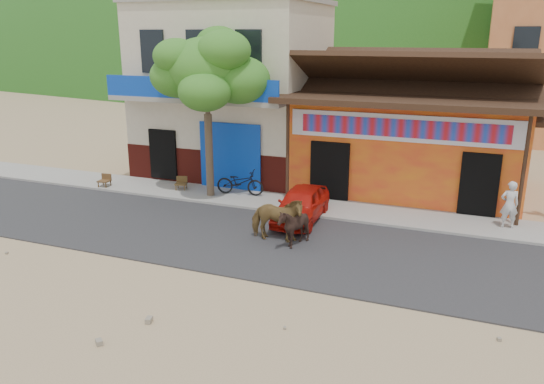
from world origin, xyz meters
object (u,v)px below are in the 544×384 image
at_px(scooter, 240,182).
at_px(pedestrian, 509,205).
at_px(cow_dark, 294,227).
at_px(cafe_chair_right, 181,178).
at_px(tree, 208,114).
at_px(cow_tan, 277,219).
at_px(red_car, 301,204).
at_px(cafe_chair_left, 104,175).

xyz_separation_m(scooter, pedestrian, (9.12, -0.20, 0.27)).
height_order(cow_dark, cafe_chair_right, cow_dark).
xyz_separation_m(tree, pedestrian, (10.11, 0.26, -2.26)).
bearing_deg(cow_tan, scooter, 32.80).
height_order(red_car, cafe_chair_left, red_car).
bearing_deg(scooter, cow_dark, -145.13).
bearing_deg(cow_tan, cafe_chair_left, 66.79).
relative_size(tree, red_car, 1.86).
relative_size(red_car, cafe_chair_left, 3.62).
bearing_deg(cow_dark, cafe_chair_left, -136.80).
height_order(cow_dark, pedestrian, pedestrian).
bearing_deg(pedestrian, cow_tan, 16.09).
xyz_separation_m(cafe_chair_left, cafe_chair_right, (3.00, 0.74, 0.00)).
relative_size(cow_dark, scooter, 0.65).
distance_m(cow_tan, pedestrian, 7.17).
distance_m(cow_dark, pedestrian, 6.76).
bearing_deg(cafe_chair_left, red_car, -9.96).
relative_size(cow_tan, cafe_chair_right, 1.81).
distance_m(scooter, cafe_chair_left, 5.48).
xyz_separation_m(red_car, scooter, (-2.92, 1.66, -0.00)).
relative_size(cow_dark, pedestrian, 0.79).
xyz_separation_m(cow_tan, scooter, (-2.83, 3.64, -0.13)).
bearing_deg(cow_tan, cow_dark, -112.47).
distance_m(tree, scooter, 2.76).
height_order(cow_dark, scooter, cow_dark).
xyz_separation_m(red_car, cafe_chair_left, (-8.32, 0.72, -0.02)).
xyz_separation_m(tree, cafe_chair_left, (-4.40, -0.48, -2.55)).
height_order(tree, scooter, tree).
bearing_deg(tree, cow_dark, -37.36).
relative_size(red_car, scooter, 1.81).
distance_m(pedestrian, cafe_chair_right, 11.52).
bearing_deg(cow_dark, red_car, 164.07).
relative_size(scooter, cafe_chair_left, 2.00).
distance_m(tree, cafe_chair_right, 2.92).
bearing_deg(cafe_chair_right, tree, -28.31).
relative_size(cow_dark, cafe_chair_right, 1.30).
xyz_separation_m(red_car, cafe_chair_right, (-5.32, 1.46, -0.02)).
height_order(tree, cow_dark, tree).
xyz_separation_m(tree, cafe_chair_right, (-1.40, 0.26, -2.55)).
xyz_separation_m(cow_dark, red_car, (-0.49, 2.16, -0.03)).
bearing_deg(cow_dark, pedestrian, 93.72).
distance_m(tree, cow_tan, 5.52).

